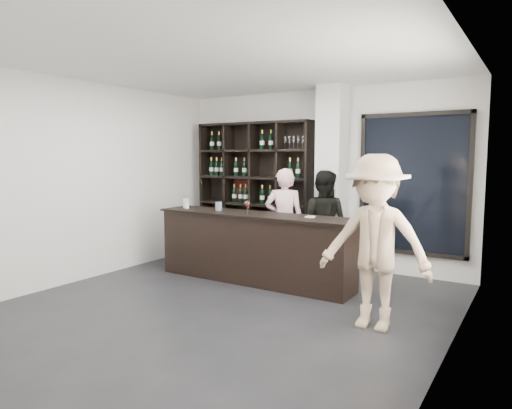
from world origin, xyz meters
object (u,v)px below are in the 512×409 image
Objects in this scene: tasting_counter at (254,248)px; taster_pink at (284,222)px; taster_black at (323,222)px; wine_shelf at (254,191)px; customer at (375,242)px.

taster_pink is at bearing 75.81° from tasting_counter.
wine_shelf is at bearing -20.30° from taster_black.
tasting_counter is 1.65× the size of customer.
wine_shelf reaches higher than taster_pink.
taster_black is (0.48, 0.35, -0.02)m from taster_pink.
wine_shelf is 3.61m from customer.
customer is (2.87, -2.17, -0.28)m from wine_shelf.
tasting_counter is at bearing -57.85° from wine_shelf.
taster_pink is at bearing 142.06° from customer.
tasting_counter is 0.72m from taster_pink.
wine_shelf is 1.73m from tasting_counter.
taster_pink is 1.02× the size of taster_black.
customer is (1.39, -1.80, 0.12)m from taster_black.
tasting_counter is at bearing 157.70° from customer.
wine_shelf is at bearing -58.45° from taster_pink.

